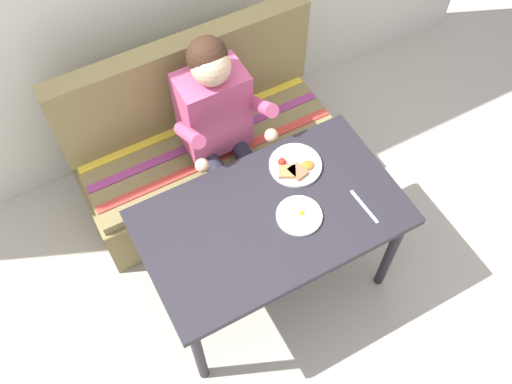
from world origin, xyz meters
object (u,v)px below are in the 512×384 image
(person, at_px, (220,122))
(plate_eggs, at_px, (299,215))
(couch, at_px, (205,149))
(knife, at_px, (364,206))
(table, at_px, (271,224))
(plate_breakfast, at_px, (295,166))

(person, distance_m, plate_eggs, 0.66)
(couch, height_order, person, person)
(plate_eggs, xyz_separation_m, knife, (0.29, -0.10, -0.01))
(couch, xyz_separation_m, plate_eggs, (0.11, -0.83, 0.41))
(couch, distance_m, plate_eggs, 0.93)
(table, xyz_separation_m, knife, (0.39, -0.16, 0.08))
(person, height_order, plate_eggs, person)
(table, height_order, person, person)
(couch, distance_m, plate_breakfast, 0.75)
(table, bearing_deg, couch, 90.00)
(person, relative_size, knife, 6.06)
(couch, bearing_deg, plate_eggs, -82.73)
(plate_breakfast, bearing_deg, knife, -63.70)
(plate_breakfast, height_order, plate_eggs, plate_breakfast)
(plate_eggs, bearing_deg, couch, 97.27)
(table, distance_m, couch, 0.83)
(table, xyz_separation_m, couch, (0.00, 0.76, -0.32))
(table, height_order, plate_breakfast, plate_breakfast)
(table, relative_size, plate_eggs, 5.74)
(table, relative_size, plate_breakfast, 4.77)
(person, bearing_deg, knife, -64.36)
(knife, bearing_deg, couch, 109.97)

